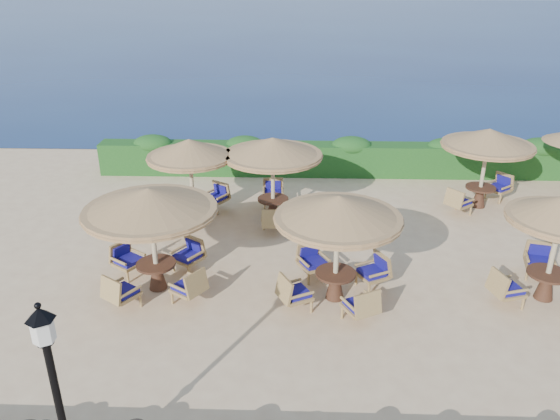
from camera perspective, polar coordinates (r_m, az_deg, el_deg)
The scene contains 10 objects.
ground at distance 14.54m, azimuth 7.73°, elevation -6.16°, with size 120.00×120.00×0.00m, color beige.
sea at distance 82.84m, azimuth 3.07°, elevation 18.96°, with size 160.00×160.00×0.00m, color #0B1C4A.
hedge at distance 20.86m, azimuth 6.02°, elevation 5.27°, with size 18.00×0.90×1.20m, color #164516.
lamp_post at distance 8.70m, azimuth -21.94°, elevation -19.09°, with size 0.44×0.44×3.31m.
cafe_set_0 at distance 13.07m, azimuth -13.32°, elevation -0.83°, with size 3.17×3.17×2.65m.
cafe_set_1 at distance 12.41m, azimuth 6.05°, elevation -1.91°, with size 2.94×2.94×2.65m.
cafe_set_2 at distance 13.86m, azimuth 27.07°, elevation -1.89°, with size 2.70×2.66×2.65m.
cafe_set_3 at distance 16.54m, azimuth -9.36°, elevation 5.05°, with size 2.59×2.73×2.65m.
cafe_set_4 at distance 16.44m, azimuth -0.76°, elevation 5.56°, with size 3.03×3.03×2.65m.
cafe_set_5 at distance 18.57m, azimuth 20.82°, elevation 6.09°, with size 2.91×2.91×2.65m.
Camera 1 is at (-1.54, -12.51, 7.25)m, focal length 35.00 mm.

